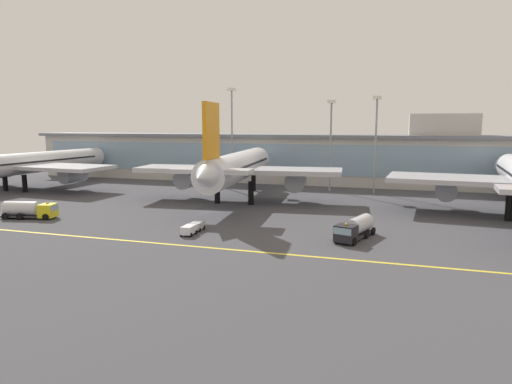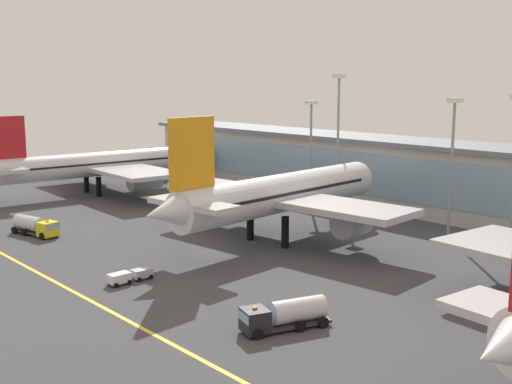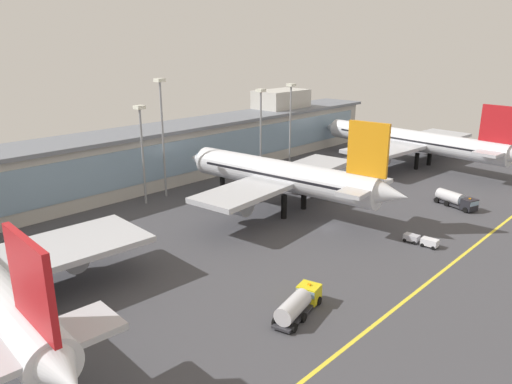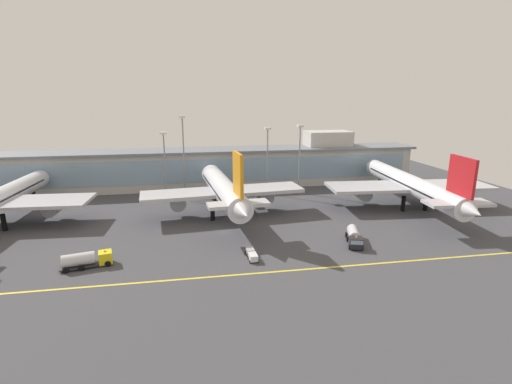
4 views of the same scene
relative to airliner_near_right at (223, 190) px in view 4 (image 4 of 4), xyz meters
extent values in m
plane|color=#424247|center=(-1.23, -12.25, -7.03)|extent=(199.05, 199.05, 0.00)
cube|color=yellow|center=(-1.23, -34.25, -7.02)|extent=(159.24, 0.50, 0.01)
cube|color=beige|center=(-1.23, 33.86, -0.93)|extent=(142.18, 12.00, 12.21)
cube|color=#84A3BC|center=(-1.23, 27.81, -0.32)|extent=(136.49, 0.20, 7.81)
cube|color=slate|center=(-1.23, 33.86, 5.58)|extent=(145.18, 14.00, 0.80)
cube|color=beige|center=(41.42, 35.86, 8.18)|extent=(16.00, 10.00, 6.00)
cylinder|color=black|center=(-51.68, -2.47, -5.00)|extent=(1.10, 1.10, 4.06)
cylinder|color=black|center=(-53.44, 20.70, -5.00)|extent=(1.10, 1.10, 4.06)
cone|color=silver|center=(-53.02, 28.22, -0.68)|extent=(5.07, 4.83, 4.83)
cube|color=#84A3BC|center=(-53.22, 24.70, 0.21)|extent=(4.00, 3.76, 1.52)
cylinder|color=#999EA8|center=(-42.33, 2.83, -3.32)|extent=(3.91, 6.70, 3.56)
cylinder|color=black|center=(-3.14, -3.24, -4.73)|extent=(1.10, 1.10, 4.59)
cylinder|color=black|center=(3.71, -2.57, -4.73)|extent=(1.10, 1.10, 4.59)
cylinder|color=black|center=(-1.50, 15.49, -4.73)|extent=(1.10, 1.10, 4.59)
cylinder|color=silver|center=(-0.03, 0.29, 0.14)|extent=(9.58, 40.54, 5.74)
cone|color=silver|center=(-2.13, 22.00, 0.14)|extent=(5.92, 5.66, 5.45)
cone|color=silver|center=(2.10, -21.70, 0.57)|extent=(5.46, 6.75, 4.88)
cube|color=#84A3BC|center=(-1.81, 18.69, 1.15)|extent=(4.67, 4.41, 1.72)
cube|color=black|center=(-0.03, 0.29, 0.57)|extent=(9.02, 34.14, 0.46)
cube|color=#B7BAC1|center=(-0.03, 0.29, -0.58)|extent=(42.48, 13.62, 0.92)
cylinder|color=#999EA8|center=(-11.80, 0.61, -2.84)|extent=(4.50, 5.58, 4.02)
cylinder|color=#999EA8|center=(11.47, 2.86, -2.84)|extent=(4.50, 5.58, 4.02)
cube|color=orange|center=(1.67, -17.30, 7.60)|extent=(1.38, 7.26, 9.18)
cube|color=#B7BAC1|center=(1.67, -17.30, 1.00)|extent=(13.72, 5.69, 0.73)
cylinder|color=black|center=(48.64, -4.54, -4.89)|extent=(1.10, 1.10, 4.27)
cylinder|color=black|center=(55.02, -5.06, -4.89)|extent=(1.10, 1.10, 4.27)
cylinder|color=black|center=(53.72, 18.51, -4.89)|extent=(1.10, 1.10, 4.27)
cylinder|color=silver|center=(52.16, -0.75, -0.35)|extent=(9.43, 51.10, 5.34)
cone|color=silver|center=(54.34, 26.19, -0.35)|extent=(5.44, 5.20, 5.07)
cone|color=silver|center=(49.96, -27.95, 0.05)|extent=(5.00, 6.22, 4.54)
cube|color=#84A3BC|center=(54.05, 22.56, 0.58)|extent=(4.29, 4.05, 1.60)
cube|color=black|center=(52.16, -0.75, 0.05)|extent=(8.83, 43.00, 0.43)
cube|color=#B7BAC1|center=(52.16, -0.75, -1.02)|extent=(46.26, 15.83, 0.85)
cylinder|color=#999EA8|center=(39.63, 2.11, -3.13)|extent=(4.26, 6.89, 3.74)
cylinder|color=#999EA8|center=(64.99, 0.05, -3.13)|extent=(4.26, 6.89, 3.74)
cube|color=red|center=(50.35, -23.04, 6.59)|extent=(1.38, 9.17, 8.54)
cube|color=#B7BAC1|center=(50.35, -23.04, 0.45)|extent=(14.94, 6.75, 0.68)
cylinder|color=black|center=(-24.61, -24.23, -6.48)|extent=(1.14, 0.54, 1.10)
cylinder|color=black|center=(-24.03, -26.76, -6.48)|extent=(1.14, 0.54, 1.10)
cylinder|color=black|center=(-29.00, -25.25, -6.48)|extent=(1.14, 0.54, 1.10)
cylinder|color=black|center=(-28.41, -27.78, -6.48)|extent=(1.14, 0.54, 1.10)
cylinder|color=black|center=(-31.45, -25.82, -6.48)|extent=(1.14, 0.54, 1.10)
cylinder|color=black|center=(-30.86, -28.35, -6.48)|extent=(1.14, 0.54, 1.10)
cube|color=#2D2D33|center=(-28.53, -26.47, -6.58)|extent=(7.89, 3.99, 0.30)
cube|color=yellow|center=(-24.58, -25.56, -5.63)|extent=(2.87, 3.06, 2.20)
cube|color=#84A3BC|center=(-24.58, -25.56, -5.15)|extent=(2.94, 2.98, 0.88)
cylinder|color=silver|center=(-29.05, -26.59, -5.28)|extent=(5.96, 3.50, 2.30)
cube|color=orange|center=(-24.58, -25.56, -4.41)|extent=(0.30, 0.40, 0.20)
cylinder|color=black|center=(3.70, -29.92, -6.73)|extent=(0.22, 0.61, 0.60)
cylinder|color=black|center=(2.20, -29.97, -6.73)|extent=(0.22, 0.61, 0.60)
cylinder|color=black|center=(3.64, -28.10, -6.73)|extent=(0.22, 0.61, 0.60)
cylinder|color=black|center=(2.14, -28.15, -6.73)|extent=(0.22, 0.61, 0.60)
cube|color=silver|center=(2.92, -29.04, -6.18)|extent=(1.58, 2.64, 1.10)
cylinder|color=black|center=(3.60, -26.75, -6.73)|extent=(0.20, 0.61, 0.60)
cylinder|color=black|center=(2.10, -26.80, -6.73)|extent=(0.20, 0.61, 0.60)
cylinder|color=black|center=(3.55, -25.08, -6.73)|extent=(0.20, 0.61, 0.60)
cylinder|color=black|center=(2.05, -25.12, -6.73)|extent=(0.20, 0.61, 0.60)
cube|color=#A8A8B2|center=(2.83, -25.94, -6.23)|extent=(1.57, 2.44, 1.00)
cube|color=#2D2D33|center=(2.87, -27.44, -6.58)|extent=(0.12, 0.60, 0.08)
cylinder|color=black|center=(25.93, -27.68, -6.48)|extent=(0.61, 1.14, 1.10)
cylinder|color=black|center=(23.45, -26.90, -6.48)|extent=(0.61, 1.14, 1.10)
cylinder|color=black|center=(27.27, -23.38, -6.48)|extent=(0.61, 1.14, 1.10)
cylinder|color=black|center=(24.79, -22.61, -6.48)|extent=(0.61, 1.14, 1.10)
cylinder|color=black|center=(28.02, -20.98, -6.48)|extent=(0.61, 1.14, 1.10)
cylinder|color=black|center=(25.54, -20.20, -6.48)|extent=(0.61, 1.14, 1.10)
cube|color=#2D2D33|center=(25.98, -23.17, -6.58)|extent=(4.48, 7.91, 0.30)
cube|color=black|center=(24.77, -27.03, -5.63)|extent=(3.18, 3.01, 2.20)
cube|color=#84A3BC|center=(24.77, -27.03, -5.15)|extent=(3.11, 3.07, 0.88)
cylinder|color=silver|center=(26.14, -22.65, -5.28)|extent=(3.86, 6.01, 2.30)
cube|color=orange|center=(24.77, -27.03, -4.41)|extent=(0.30, 0.40, 0.20)
cylinder|color=gray|center=(26.09, 19.61, 3.57)|extent=(0.44, 0.44, 21.20)
cube|color=silver|center=(26.09, 19.61, 14.52)|extent=(1.80, 1.80, 0.70)
cylinder|color=gray|center=(-10.03, 24.15, 5.02)|extent=(0.44, 0.44, 24.11)
cube|color=silver|center=(-10.03, 24.15, 17.43)|extent=(1.80, 1.80, 0.70)
cylinder|color=gray|center=(15.88, 20.41, 3.23)|extent=(0.44, 0.44, 20.52)
cube|color=silver|center=(15.88, 20.41, 13.84)|extent=(1.80, 1.80, 0.70)
cylinder|color=gray|center=(-15.86, 23.14, 2.63)|extent=(0.44, 0.44, 19.32)
cube|color=silver|center=(-15.86, 23.14, 12.64)|extent=(1.80, 1.80, 0.70)
camera|label=1|loc=(30.71, -86.24, 8.63)|focal=31.79mm
camera|label=2|loc=(68.21, -65.51, 16.84)|focal=45.27mm
camera|label=3|loc=(-68.89, -58.23, 24.85)|focal=33.94mm
camera|label=4|loc=(-8.12, -94.84, 23.82)|focal=26.47mm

